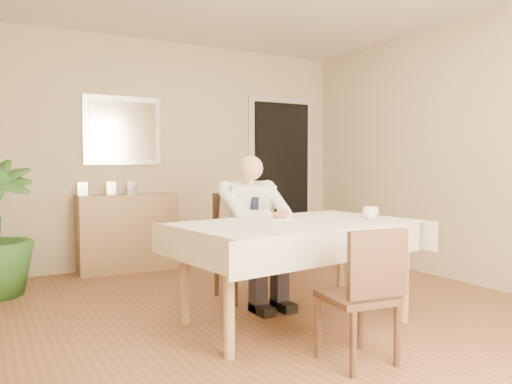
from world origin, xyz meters
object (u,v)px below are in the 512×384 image
dining_table (295,233)px  coffee_mug (370,213)px  chair_far (240,238)px  sideboard (128,233)px  chair_near (365,290)px  seated_man (256,222)px

dining_table → coffee_mug: (0.58, -0.15, 0.13)m
chair_far → sideboard: chair_far is taller
chair_near → dining_table: bearing=91.5°
chair_far → sideboard: size_ratio=0.87×
dining_table → chair_far: chair_far is taller
coffee_mug → sideboard: coffee_mug is taller
chair_far → seated_man: size_ratio=0.74×
chair_far → coffee_mug: 1.22m
chair_far → chair_near: size_ratio=1.14×
chair_near → seated_man: seated_man is taller
dining_table → seated_man: (-0.00, 0.59, 0.02)m
chair_near → seated_man: bearing=93.7°
dining_table → chair_near: size_ratio=2.30×
chair_far → dining_table: bearing=-95.3°
dining_table → coffee_mug: coffee_mug is taller
coffee_mug → dining_table: bearing=165.9°
dining_table → chair_near: bearing=-103.2°
dining_table → sideboard: size_ratio=1.75×
seated_man → sideboard: seated_man is taller
seated_man → sideboard: (-0.60, 1.83, -0.27)m
sideboard → dining_table: bearing=-74.5°
seated_man → dining_table: bearing=-90.0°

